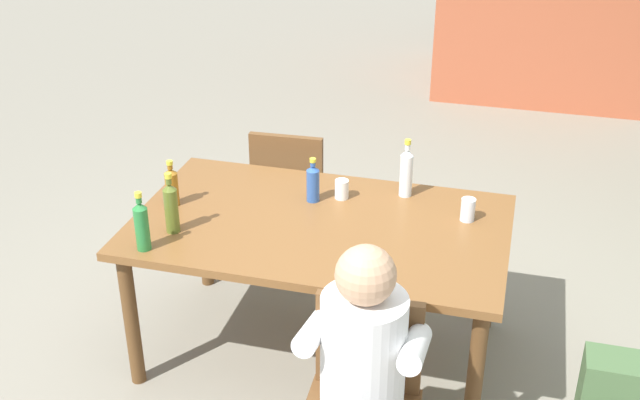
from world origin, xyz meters
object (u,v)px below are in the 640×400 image
(chair_far_left, at_px, (292,188))
(bottle_blue, at_px, (313,183))
(cup_white, at_px, (342,189))
(dining_table, at_px, (320,237))
(bottle_amber, at_px, (172,186))
(cup_glass, at_px, (468,210))
(bottle_olive, at_px, (171,207))
(bottle_green, at_px, (142,225))
(chair_near_right, at_px, (363,397))
(bottle_clear, at_px, (406,172))
(person_in_white_shirt, at_px, (358,382))

(chair_far_left, bearing_deg, bottle_blue, -64.04)
(chair_far_left, height_order, cup_white, chair_far_left)
(dining_table, bearing_deg, bottle_amber, -179.19)
(cup_glass, bearing_deg, chair_far_left, 149.68)
(cup_glass, bearing_deg, bottle_olive, -160.53)
(bottle_green, xyz_separation_m, cup_glass, (1.36, 0.64, -0.07))
(chair_near_right, xyz_separation_m, cup_glass, (0.27, 1.03, 0.33))
(cup_glass, bearing_deg, chair_near_right, -104.86)
(chair_near_right, relative_size, bottle_clear, 2.87)
(dining_table, xyz_separation_m, bottle_green, (-0.69, -0.43, 0.20))
(bottle_clear, bearing_deg, cup_glass, -28.50)
(chair_near_right, xyz_separation_m, bottle_clear, (-0.05, 1.21, 0.40))
(bottle_olive, height_order, cup_glass, bottle_olive)
(bottle_amber, relative_size, cup_glass, 2.11)
(chair_far_left, height_order, bottle_blue, bottle_blue)
(person_in_white_shirt, xyz_separation_m, cup_glass, (0.27, 1.14, 0.16))
(chair_near_right, relative_size, chair_far_left, 1.00)
(bottle_blue, relative_size, cup_white, 2.34)
(bottle_clear, bearing_deg, bottle_blue, -157.88)
(chair_far_left, relative_size, cup_glass, 7.83)
(bottle_amber, xyz_separation_m, bottle_olive, (0.11, -0.24, 0.03))
(chair_far_left, xyz_separation_m, bottle_clear, (0.73, -0.44, 0.40))
(bottle_green, bearing_deg, dining_table, 32.03)
(bottle_green, relative_size, bottle_blue, 1.23)
(bottle_blue, bearing_deg, dining_table, -66.14)
(bottle_clear, height_order, bottle_olive, bottle_clear)
(person_in_white_shirt, bearing_deg, cup_white, 106.51)
(bottle_olive, distance_m, cup_white, 0.86)
(dining_table, relative_size, chair_far_left, 2.02)
(bottle_olive, height_order, cup_white, bottle_olive)
(bottle_green, bearing_deg, chair_far_left, 76.58)
(chair_near_right, distance_m, cup_white, 1.19)
(chair_near_right, bearing_deg, dining_table, 115.46)
(person_in_white_shirt, height_order, cup_glass, person_in_white_shirt)
(cup_white, distance_m, cup_glass, 0.63)
(person_in_white_shirt, height_order, cup_white, person_in_white_shirt)
(chair_near_right, bearing_deg, bottle_blue, 115.14)
(bottle_blue, relative_size, cup_glass, 2.06)
(bottle_blue, bearing_deg, person_in_white_shirt, -66.87)
(cup_glass, bearing_deg, person_in_white_shirt, -103.34)
(chair_far_left, xyz_separation_m, cup_white, (0.43, -0.55, 0.32))
(bottle_blue, height_order, cup_white, bottle_blue)
(chair_near_right, relative_size, bottle_amber, 3.70)
(dining_table, bearing_deg, chair_far_left, 115.43)
(dining_table, height_order, bottle_olive, bottle_olive)
(chair_far_left, bearing_deg, bottle_green, -103.42)
(dining_table, xyz_separation_m, chair_far_left, (-0.39, 0.82, -0.19))
(bottle_green, distance_m, bottle_olive, 0.19)
(bottle_clear, distance_m, cup_glass, 0.38)
(bottle_blue, relative_size, bottle_clear, 0.76)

